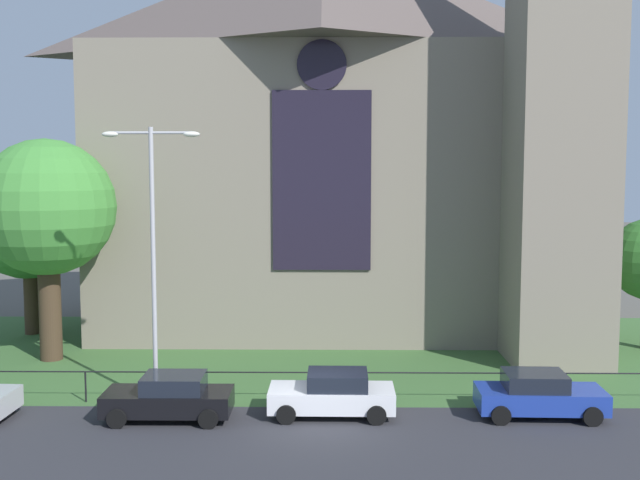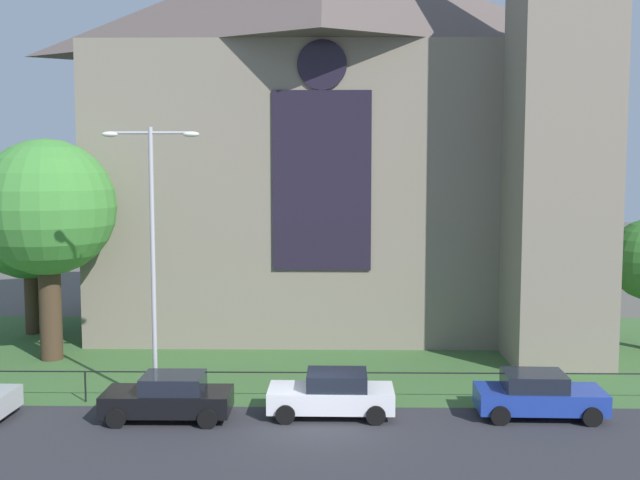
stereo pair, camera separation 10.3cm
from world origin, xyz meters
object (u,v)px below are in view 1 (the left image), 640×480
object	(u,v)px
tree_left_far	(28,221)
parked_car_white	(333,394)
streetlamp_near	(153,234)
church_building	(338,128)
parked_car_black	(170,397)
parked_car_blue	(539,395)
tree_left_near	(47,209)

from	to	relation	value
tree_left_far	parked_car_white	xyz separation A→B (m)	(15.00, -12.56, -4.91)
tree_left_far	streetlamp_near	bearing A→B (deg)	-52.19
church_building	streetlamp_near	bearing A→B (deg)	-116.10
parked_car_black	parked_car_blue	bearing A→B (deg)	-178.11
tree_left_near	tree_left_far	world-z (taller)	tree_left_near
church_building	tree_left_far	xyz separation A→B (m)	(-15.30, -2.13, -4.62)
parked_car_white	tree_left_far	bearing A→B (deg)	-39.29
tree_left_far	tree_left_near	bearing A→B (deg)	-61.26
parked_car_black	parked_car_blue	world-z (taller)	same
parked_car_blue	tree_left_near	bearing A→B (deg)	160.15
streetlamp_near	parked_car_black	world-z (taller)	streetlamp_near
church_building	tree_left_far	size ratio (longest dim) A/B	3.03
church_building	parked_car_black	bearing A→B (deg)	-110.69
church_building	parked_car_blue	size ratio (longest dim) A/B	6.12
church_building	parked_car_white	bearing A→B (deg)	-91.18
church_building	parked_car_black	size ratio (longest dim) A/B	6.19
streetlamp_near	parked_car_black	xyz separation A→B (m)	(0.84, -1.74, -5.29)
tree_left_near	tree_left_far	bearing A→B (deg)	118.74
tree_left_far	parked_car_blue	size ratio (longest dim) A/B	2.02
tree_left_far	streetlamp_near	xyz separation A→B (m)	(8.74, -11.26, 0.39)
parked_car_white	tree_left_near	bearing A→B (deg)	-30.72
tree_left_near	tree_left_far	xyz separation A→B (m)	(-2.82, 5.13, -0.89)
tree_left_near	tree_left_far	size ratio (longest dim) A/B	1.11
tree_left_near	parked_car_black	bearing A→B (deg)	-49.33
parked_car_blue	streetlamp_near	bearing A→B (deg)	175.75
parked_car_black	streetlamp_near	bearing A→B (deg)	-64.34
church_building	parked_car_white	world-z (taller)	church_building
church_building	parked_car_black	xyz separation A→B (m)	(-5.72, -15.14, -9.53)
tree_left_near	parked_car_black	xyz separation A→B (m)	(6.76, -7.87, -5.79)
parked_car_white	parked_car_blue	size ratio (longest dim) A/B	0.99
church_building	tree_left_far	bearing A→B (deg)	-172.06
church_building	streetlamp_near	xyz separation A→B (m)	(-6.56, -13.39, -4.23)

